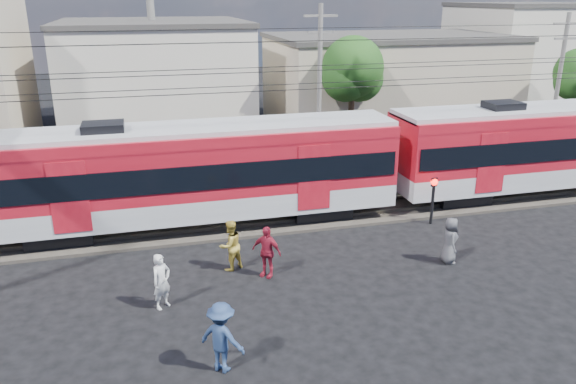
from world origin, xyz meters
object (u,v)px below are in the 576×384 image
at_px(commuter_train, 199,170).
at_px(crossing_signal, 433,192).
at_px(pedestrian_a, 162,281).
at_px(pedestrian_c, 222,337).

height_order(commuter_train, crossing_signal, commuter_train).
bearing_deg(commuter_train, pedestrian_a, -107.23).
bearing_deg(commuter_train, pedestrian_c, -93.40).
relative_size(commuter_train, pedestrian_a, 29.10).
height_order(pedestrian_c, crossing_signal, crossing_signal).
height_order(pedestrian_a, pedestrian_c, pedestrian_c).
relative_size(pedestrian_a, pedestrian_c, 0.92).
relative_size(commuter_train, pedestrian_c, 26.86).
distance_m(commuter_train, crossing_signal, 9.43).
bearing_deg(crossing_signal, pedestrian_a, -160.64).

